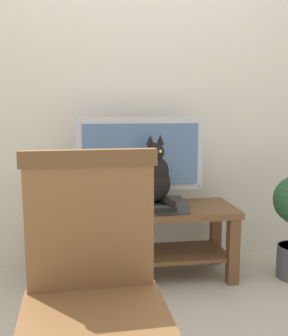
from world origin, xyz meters
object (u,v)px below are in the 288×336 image
at_px(wooden_chair, 93,280).
at_px(book_stack, 79,200).
at_px(cat, 154,177).
at_px(tv, 141,159).
at_px(tv_stand, 143,229).
at_px(media_box, 154,206).

xyz_separation_m(wooden_chair, book_stack, (-0.06, 1.17, -0.00)).
height_order(cat, book_stack, cat).
distance_m(tv, cat, 0.21).
relative_size(cat, wooden_chair, 0.43).
xyz_separation_m(tv, cat, (0.06, -0.18, -0.10)).
relative_size(tv_stand, cat, 2.87).
relative_size(tv_stand, book_stack, 4.83).
distance_m(media_box, cat, 0.19).
xyz_separation_m(tv, wooden_chair, (-0.35, -1.32, -0.23)).
distance_m(cat, wooden_chair, 1.22).
relative_size(tv, media_box, 2.07).
height_order(tv, wooden_chair, tv).
height_order(tv_stand, cat, cat).
bearing_deg(tv_stand, wooden_chair, -105.78).
bearing_deg(book_stack, media_box, -2.37).
xyz_separation_m(cat, book_stack, (-0.47, 0.03, -0.14)).
distance_m(tv_stand, tv, 0.46).
height_order(media_box, book_stack, book_stack).
bearing_deg(book_stack, tv_stand, 6.91).
bearing_deg(tv, cat, -71.38).
bearing_deg(cat, wooden_chair, -109.62).
height_order(tv, media_box, tv).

